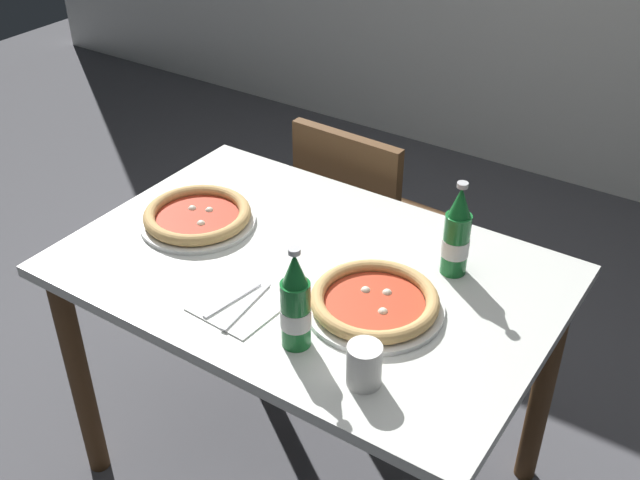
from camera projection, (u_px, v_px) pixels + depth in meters
ground_plane at (311, 469)px, 2.29m from camera, size 8.00×8.00×0.00m
dining_table_main at (309, 303)px, 1.94m from camera, size 1.20×0.80×0.75m
chair_behind_table at (363, 223)px, 2.54m from camera, size 0.41×0.41×0.85m
pizza_margherita_near at (375, 302)px, 1.73m from camera, size 0.32×0.32×0.04m
pizza_marinara_far at (197, 217)px, 2.03m from camera, size 0.31×0.31×0.04m
beer_bottle_left at (295, 305)px, 1.58m from camera, size 0.07×0.07×0.25m
beer_bottle_center at (457, 236)px, 1.80m from camera, size 0.07×0.07×0.25m
napkin_with_cutlery at (240, 304)px, 1.75m from camera, size 0.19×0.19×0.01m
paper_cup at (364, 365)px, 1.52m from camera, size 0.07×0.07×0.09m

